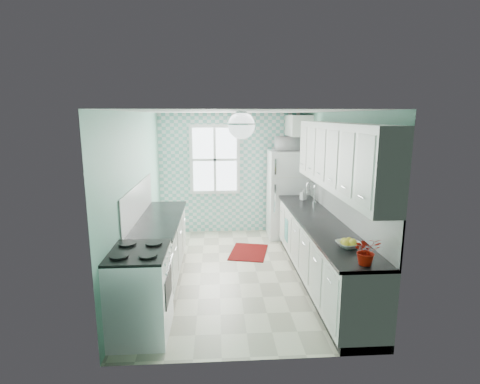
{
  "coord_description": "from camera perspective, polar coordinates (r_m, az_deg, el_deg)",
  "views": [
    {
      "loc": [
        -0.32,
        -5.57,
        2.44
      ],
      "look_at": [
        0.05,
        0.25,
        1.25
      ],
      "focal_mm": 28.0,
      "sensor_mm": 36.0,
      "label": 1
    }
  ],
  "objects": [
    {
      "name": "accent_wall",
      "position": [
        7.86,
        -1.27,
        2.82
      ],
      "size": [
        3.0,
        0.01,
        2.5
      ],
      "primitive_type": "cube",
      "color": "#71BFB3",
      "rests_on": "wall_back"
    },
    {
      "name": "ceiling",
      "position": [
        5.58,
        -0.36,
        12.25
      ],
      "size": [
        3.0,
        4.4,
        0.02
      ],
      "primitive_type": "cube",
      "color": "white",
      "rests_on": "wall_back"
    },
    {
      "name": "fridge",
      "position": [
        7.65,
        7.2,
        -0.32
      ],
      "size": [
        0.77,
        0.76,
        1.76
      ],
      "rotation": [
        0.0,
        0.0,
        0.02
      ],
      "color": "silver",
      "rests_on": "floor"
    },
    {
      "name": "stove",
      "position": [
        4.48,
        -15.04,
        -14.41
      ],
      "size": [
        0.65,
        0.81,
        0.98
      ],
      "rotation": [
        0.0,
        0.0,
        -0.03
      ],
      "color": "silver",
      "rests_on": "floor"
    },
    {
      "name": "countertop_right",
      "position": [
        5.6,
        12.15,
        -4.5
      ],
      "size": [
        0.63,
        3.6,
        0.04
      ],
      "primitive_type": "cube",
      "color": "black",
      "rests_on": "base_cabinets_right"
    },
    {
      "name": "base_cabinets_right",
      "position": [
        5.75,
        12.1,
        -9.0
      ],
      "size": [
        0.6,
        3.6,
        0.9
      ],
      "primitive_type": "cube",
      "color": "white",
      "rests_on": "floor"
    },
    {
      "name": "potted_plant",
      "position": [
        4.07,
        18.75,
        -8.47
      ],
      "size": [
        0.28,
        0.24,
        0.3
      ],
      "primitive_type": "imported",
      "rotation": [
        0.0,
        0.0,
        0.02
      ],
      "color": "red",
      "rests_on": "countertop_right"
    },
    {
      "name": "window",
      "position": [
        7.78,
        -3.86,
        4.94
      ],
      "size": [
        1.04,
        0.05,
        1.44
      ],
      "color": "white",
      "rests_on": "wall_back"
    },
    {
      "name": "ceiling_light",
      "position": [
        4.78,
        0.21,
        10.13
      ],
      "size": [
        0.34,
        0.34,
        0.35
      ],
      "color": "silver",
      "rests_on": "ceiling"
    },
    {
      "name": "soap_bottle",
      "position": [
        6.89,
        9.61,
        -0.34
      ],
      "size": [
        0.12,
        0.12,
        0.2
      ],
      "primitive_type": "imported",
      "rotation": [
        0.0,
        0.0,
        0.43
      ],
      "color": "#9EB2BB",
      "rests_on": "countertop_right"
    },
    {
      "name": "fruit_bowl",
      "position": [
        4.56,
        16.2,
        -7.69
      ],
      "size": [
        0.33,
        0.33,
        0.07
      ],
      "primitive_type": "imported",
      "rotation": [
        0.0,
        0.0,
        0.24
      ],
      "color": "white",
      "rests_on": "countertop_right"
    },
    {
      "name": "base_cabinets_left",
      "position": [
        5.91,
        -12.11,
        -8.41
      ],
      "size": [
        0.6,
        2.15,
        0.9
      ],
      "primitive_type": "cube",
      "color": "white",
      "rests_on": "floor"
    },
    {
      "name": "backsplash_right",
      "position": [
        5.62,
        15.25,
        -1.69
      ],
      "size": [
        0.02,
        3.6,
        0.51
      ],
      "primitive_type": "cube",
      "color": "white",
      "rests_on": "wall_right"
    },
    {
      "name": "wall_right",
      "position": [
        5.98,
        14.25,
        -0.3
      ],
      "size": [
        0.02,
        4.4,
        2.5
      ],
      "primitive_type": "cube",
      "color": "#7BBBA5",
      "rests_on": "floor"
    },
    {
      "name": "upper_cabinet_fridge",
      "position": [
        7.58,
        8.83,
        9.97
      ],
      "size": [
        0.4,
        0.74,
        0.4
      ],
      "primitive_type": "cube",
      "color": "white",
      "rests_on": "wall_right"
    },
    {
      "name": "wall_front",
      "position": [
        3.58,
        1.75,
        -7.9
      ],
      "size": [
        3.0,
        0.02,
        2.5
      ],
      "primitive_type": "cube",
      "color": "#7BBBA5",
      "rests_on": "floor"
    },
    {
      "name": "wall_back",
      "position": [
        7.88,
        -1.28,
        2.85
      ],
      "size": [
        3.0,
        0.02,
        2.5
      ],
      "primitive_type": "cube",
      "color": "#7BBBA5",
      "rests_on": "floor"
    },
    {
      "name": "sink",
      "position": [
        6.57,
        9.88,
        -1.9
      ],
      "size": [
        0.46,
        0.39,
        0.53
      ],
      "rotation": [
        0.0,
        0.0,
        -0.04
      ],
      "color": "silver",
      "rests_on": "countertop_right"
    },
    {
      "name": "floor",
      "position": [
        6.09,
        -0.33,
        -12.17
      ],
      "size": [
        3.0,
        4.4,
        0.02
      ],
      "primitive_type": "cube",
      "color": "beige",
      "rests_on": "ground"
    },
    {
      "name": "countertop_left",
      "position": [
        5.77,
        -12.16,
        -4.02
      ],
      "size": [
        0.63,
        2.15,
        0.04
      ],
      "primitive_type": "cube",
      "color": "black",
      "rests_on": "base_cabinets_left"
    },
    {
      "name": "microwave",
      "position": [
        7.51,
        7.4,
        7.32
      ],
      "size": [
        0.52,
        0.36,
        0.28
      ],
      "primitive_type": "imported",
      "rotation": [
        0.0,
        0.0,
        3.19
      ],
      "color": "silver",
      "rests_on": "fridge"
    },
    {
      "name": "backsplash_left",
      "position": [
        5.75,
        -15.26,
        -1.38
      ],
      "size": [
        0.02,
        2.15,
        0.51
      ],
      "primitive_type": "cube",
      "color": "white",
      "rests_on": "wall_left"
    },
    {
      "name": "wall_left",
      "position": [
        5.82,
        -15.36,
        -0.69
      ],
      "size": [
        0.02,
        4.4,
        2.5
      ],
      "primitive_type": "cube",
      "color": "#7BBBA5",
      "rests_on": "floor"
    },
    {
      "name": "dish_towel",
      "position": [
        6.61,
        7.09,
        -5.8
      ],
      "size": [
        0.04,
        0.25,
        0.38
      ],
      "primitive_type": "cube",
      "rotation": [
        0.0,
        0.0,
        0.08
      ],
      "color": "#52B393",
      "rests_on": "base_cabinets_right"
    },
    {
      "name": "upper_cabinets_right",
      "position": [
        5.27,
        14.77,
        5.27
      ],
      "size": [
        0.33,
        3.2,
        0.9
      ],
      "primitive_type": "cube",
      "color": "white",
      "rests_on": "wall_right"
    },
    {
      "name": "rug",
      "position": [
        6.89,
        1.33,
        -9.13
      ],
      "size": [
        0.81,
        1.01,
        0.01
      ],
      "primitive_type": "cube",
      "rotation": [
        0.0,
        0.0,
        -0.23
      ],
      "color": "maroon",
      "rests_on": "floor"
    }
  ]
}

